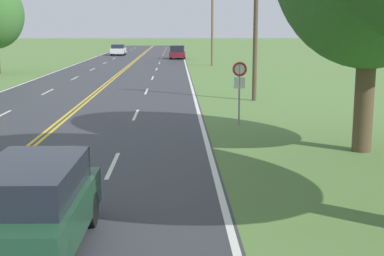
{
  "coord_description": "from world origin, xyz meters",
  "views": [
    {
      "loc": [
        4.87,
        1.53,
        3.91
      ],
      "look_at": [
        5.3,
        15.85,
        1.21
      ],
      "focal_mm": 50.0,
      "sensor_mm": 36.0,
      "label": 1
    }
  ],
  "objects_px": {
    "car_white_suv_mid_near": "(118,49)",
    "car_maroon_van_approaching": "(178,52)",
    "car_dark_green_hatchback_nearest": "(32,205)",
    "traffic_sign": "(240,77)"
  },
  "relations": [
    {
      "from": "car_maroon_van_approaching",
      "to": "car_white_suv_mid_near",
      "type": "relative_size",
      "value": 0.94
    },
    {
      "from": "traffic_sign",
      "to": "car_dark_green_hatchback_nearest",
      "type": "bearing_deg",
      "value": -112.47
    },
    {
      "from": "car_white_suv_mid_near",
      "to": "traffic_sign",
      "type": "bearing_deg",
      "value": -169.93
    },
    {
      "from": "car_dark_green_hatchback_nearest",
      "to": "car_white_suv_mid_near",
      "type": "distance_m",
      "value": 68.35
    },
    {
      "from": "car_white_suv_mid_near",
      "to": "car_maroon_van_approaching",
      "type": "bearing_deg",
      "value": -137.7
    },
    {
      "from": "car_dark_green_hatchback_nearest",
      "to": "car_maroon_van_approaching",
      "type": "bearing_deg",
      "value": 178.29
    },
    {
      "from": "traffic_sign",
      "to": "car_maroon_van_approaching",
      "type": "distance_m",
      "value": 46.94
    },
    {
      "from": "car_maroon_van_approaching",
      "to": "car_dark_green_hatchback_nearest",
      "type": "bearing_deg",
      "value": -0.1
    },
    {
      "from": "traffic_sign",
      "to": "car_white_suv_mid_near",
      "type": "relative_size",
      "value": 0.57
    },
    {
      "from": "car_maroon_van_approaching",
      "to": "car_white_suv_mid_near",
      "type": "distance_m",
      "value": 12.31
    }
  ]
}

